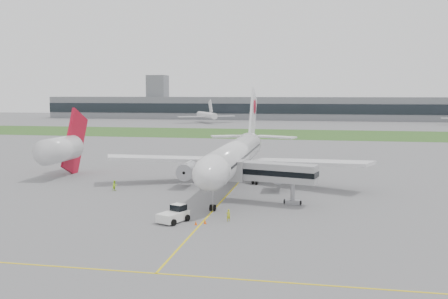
% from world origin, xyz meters
% --- Properties ---
extents(ground, '(600.00, 600.00, 0.00)m').
position_xyz_m(ground, '(0.00, 0.00, 0.00)').
color(ground, slate).
rests_on(ground, ground).
extents(apron_markings, '(70.00, 70.00, 0.04)m').
position_xyz_m(apron_markings, '(0.00, -5.00, 0.00)').
color(apron_markings, yellow).
rests_on(apron_markings, ground).
extents(grass_strip, '(600.00, 50.00, 0.02)m').
position_xyz_m(grass_strip, '(0.00, 120.00, 0.01)').
color(grass_strip, '#3A5D22').
rests_on(grass_strip, ground).
extents(terminal_building, '(320.00, 22.30, 14.00)m').
position_xyz_m(terminal_building, '(0.00, 229.87, 7.00)').
color(terminal_building, gray).
rests_on(terminal_building, ground).
extents(control_tower, '(12.00, 12.00, 56.00)m').
position_xyz_m(control_tower, '(-90.00, 232.00, 0.00)').
color(control_tower, gray).
rests_on(control_tower, ground).
extents(airliner, '(48.13, 53.95, 17.88)m').
position_xyz_m(airliner, '(0.00, 4.87, 5.66)').
color(airliner, silver).
rests_on(airliner, ground).
extents(pushback_tug, '(4.02, 4.75, 2.13)m').
position_xyz_m(pushback_tug, '(-3.64, -21.61, 0.98)').
color(pushback_tug, white).
rests_on(pushback_tug, ground).
extents(jet_bridge, '(13.75, 5.87, 6.28)m').
position_xyz_m(jet_bridge, '(7.24, -8.28, 4.64)').
color(jet_bridge, '#9D9D9F').
rests_on(jet_bridge, ground).
extents(safety_cone_left, '(0.37, 0.37, 0.51)m').
position_xyz_m(safety_cone_left, '(-0.50, -22.82, 0.26)').
color(safety_cone_left, '#FD550D').
rests_on(safety_cone_left, ground).
extents(safety_cone_right, '(0.41, 0.41, 0.56)m').
position_xyz_m(safety_cone_right, '(0.50, -22.03, 0.28)').
color(safety_cone_right, '#FD550D').
rests_on(safety_cone_right, ground).
extents(ground_crew_near, '(0.69, 0.68, 1.60)m').
position_xyz_m(ground_crew_near, '(3.18, -20.20, 0.80)').
color(ground_crew_near, gold).
rests_on(ground_crew_near, ground).
extents(ground_crew_far, '(0.98, 1.08, 1.81)m').
position_xyz_m(ground_crew_far, '(-19.41, -3.98, 0.91)').
color(ground_crew_far, '#C2FD2A').
rests_on(ground_crew_far, ground).
extents(neighbor_aircraft, '(4.95, 17.42, 14.31)m').
position_xyz_m(neighbor_aircraft, '(-35.23, 7.31, 5.67)').
color(neighbor_aircraft, '#A40920').
rests_on(neighbor_aircraft, ground).
extents(distant_aircraft_left, '(42.15, 40.76, 12.33)m').
position_xyz_m(distant_aircraft_left, '(-47.03, 187.67, 0.00)').
color(distant_aircraft_left, silver).
rests_on(distant_aircraft_left, ground).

